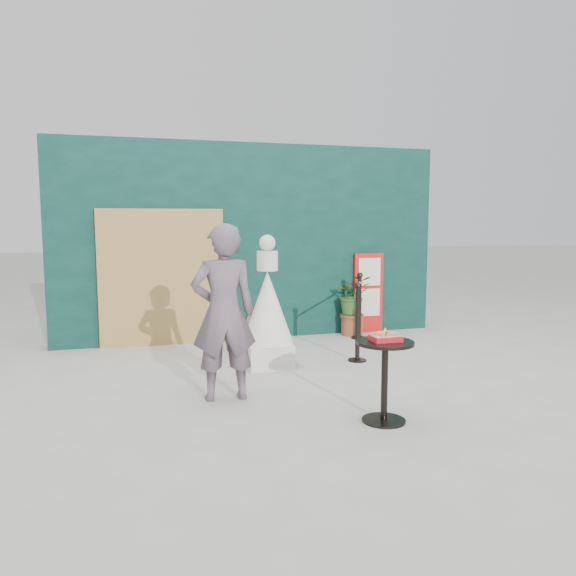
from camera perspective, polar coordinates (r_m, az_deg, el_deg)
The scene contains 10 objects.
ground at distance 6.03m, azimuth 3.33°, elevation -10.81°, with size 60.00×60.00×0.00m, color #ADAAA5.
back_wall at distance 8.77m, azimuth -3.67°, elevation 4.70°, with size 6.00×0.30×3.00m, color black.
bamboo_fence at distance 8.39m, azimuth -12.67°, elevation 1.03°, with size 1.80×0.08×2.00m, color tan.
woman at distance 5.73m, azimuth -6.56°, elevation -2.50°, with size 0.66×0.43×1.80m, color #62545D.
menu_board at distance 9.28m, azimuth 8.16°, elevation -0.51°, with size 0.50×0.07×1.30m.
statue at distance 7.02m, azimuth -2.09°, elevation -2.59°, with size 0.65×0.65×1.66m.
cafe_table at distance 5.20m, azimuth 9.80°, elevation -8.05°, with size 0.52×0.52×0.75m.
food_basket at distance 5.14m, azimuth 9.88°, elevation -4.92°, with size 0.26×0.19×0.11m.
planter at distance 9.03m, azimuth 6.55°, elevation -1.26°, with size 0.57×0.49×0.97m.
stanchion_barrier at distance 8.07m, azimuth 7.19°, elevation -2.71°, with size 0.84×1.54×1.03m.
Camera 1 is at (-1.97, -5.39, 1.83)m, focal length 35.00 mm.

